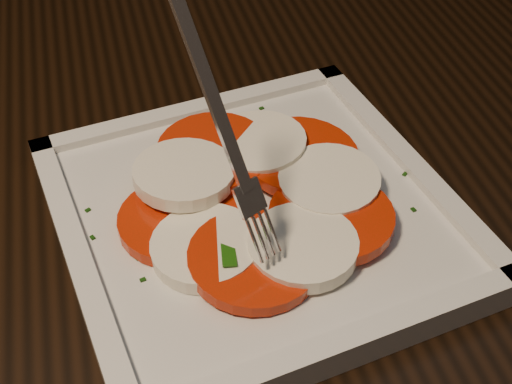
% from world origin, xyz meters
% --- Properties ---
extents(table, '(1.21, 0.82, 0.75)m').
position_xyz_m(table, '(0.09, 0.13, 0.65)').
color(table, black).
rests_on(table, ground).
extents(chair, '(0.51, 0.51, 0.93)m').
position_xyz_m(chair, '(0.12, 0.79, 0.53)').
color(chair, black).
rests_on(chair, ground).
extents(plate, '(0.29, 0.29, 0.01)m').
position_xyz_m(plate, '(-0.00, 0.14, 0.76)').
color(plate, silver).
rests_on(plate, table).
extents(caprese_salad, '(0.22, 0.20, 0.02)m').
position_xyz_m(caprese_salad, '(-0.00, 0.14, 0.77)').
color(caprese_salad, red).
rests_on(caprese_salad, plate).
extents(fork, '(0.06, 0.08, 0.13)m').
position_xyz_m(fork, '(-0.03, 0.12, 0.85)').
color(fork, white).
rests_on(fork, caprese_salad).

